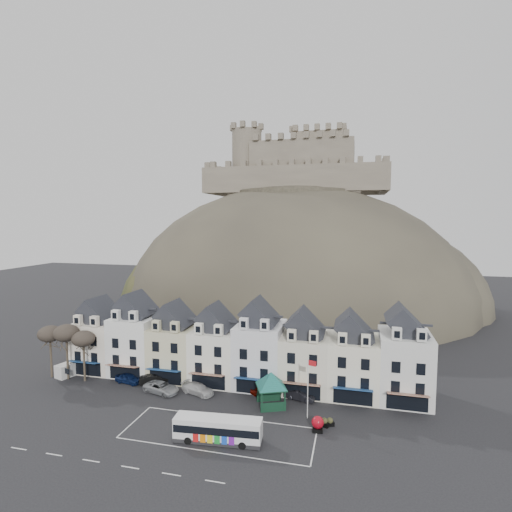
{
  "coord_description": "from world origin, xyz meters",
  "views": [
    {
      "loc": [
        16.89,
        -40.56,
        24.81
      ],
      "look_at": [
        0.74,
        24.0,
        18.58
      ],
      "focal_mm": 28.0,
      "sensor_mm": 36.0,
      "label": 1
    }
  ],
  "objects": [
    {
      "name": "car_white",
      "position": [
        -4.4,
        10.44,
        0.73
      ],
      "size": [
        5.41,
        3.52,
        1.46
      ],
      "primitive_type": "imported",
      "rotation": [
        0.0,
        0.0,
        1.25
      ],
      "color": "silver",
      "rests_on": "ground"
    },
    {
      "name": "white_van",
      "position": [
        -26.72,
        12.0,
        1.02
      ],
      "size": [
        3.14,
        4.81,
        2.03
      ],
      "rotation": [
        0.0,
        0.0,
        -0.29
      ],
      "color": "silver",
      "rests_on": "ground"
    },
    {
      "name": "bus_shelter",
      "position": [
        6.5,
        9.23,
        3.64
      ],
      "size": [
        6.8,
        6.8,
        4.69
      ],
      "rotation": [
        0.0,
        0.0,
        0.4
      ],
      "color": "#113320",
      "rests_on": "ground"
    },
    {
      "name": "tree_left_mid",
      "position": [
        -26.0,
        10.5,
        7.24
      ],
      "size": [
        3.78,
        3.78,
        8.64
      ],
      "color": "#3D3527",
      "rests_on": "ground"
    },
    {
      "name": "car_maroon",
      "position": [
        4.79,
        12.0,
        0.62
      ],
      "size": [
        3.88,
        2.2,
        1.25
      ],
      "primitive_type": "imported",
      "rotation": [
        0.0,
        0.0,
        1.36
      ],
      "color": "#4F0A04",
      "rests_on": "ground"
    },
    {
      "name": "castle",
      "position": [
        0.51,
        75.93,
        40.19
      ],
      "size": [
        50.2,
        22.2,
        22.0
      ],
      "color": "#655B4D",
      "rests_on": "ground"
    },
    {
      "name": "ground",
      "position": [
        0.0,
        0.0,
        0.0
      ],
      "size": [
        300.0,
        300.0,
        0.0
      ],
      "primitive_type": "plane",
      "color": "black",
      "rests_on": "ground"
    },
    {
      "name": "bus",
      "position": [
        2.48,
        -0.44,
        1.53
      ],
      "size": [
        9.99,
        3.13,
        2.78
      ],
      "rotation": [
        0.0,
        0.0,
        0.09
      ],
      "color": "#262628",
      "rests_on": "ground"
    },
    {
      "name": "red_buoy",
      "position": [
        13.07,
        4.49,
        0.91
      ],
      "size": [
        1.44,
        1.44,
        1.78
      ],
      "rotation": [
        0.0,
        0.0,
        0.07
      ],
      "color": "black",
      "rests_on": "ground"
    },
    {
      "name": "flagpole",
      "position": [
        11.64,
        7.2,
        4.42
      ],
      "size": [
        1.08,
        0.37,
        7.74
      ],
      "rotation": [
        0.0,
        0.0,
        -0.29
      ],
      "color": "silver",
      "rests_on": "ground"
    },
    {
      "name": "coach_bay_markings",
      "position": [
        2.0,
        1.25,
        0.0
      ],
      "size": [
        22.0,
        7.5,
        0.01
      ],
      "primitive_type": "cube",
      "color": "silver",
      "rests_on": "ground"
    },
    {
      "name": "car_charcoal",
      "position": [
        10.0,
        12.0,
        0.68
      ],
      "size": [
        4.35,
        2.31,
        1.36
      ],
      "primitive_type": "imported",
      "rotation": [
        0.0,
        0.0,
        1.35
      ],
      "color": "black",
      "rests_on": "ground"
    },
    {
      "name": "castle_hill",
      "position": [
        1.25,
        68.95,
        0.11
      ],
      "size": [
        100.0,
        76.0,
        68.0
      ],
      "color": "#343128",
      "rests_on": "ground"
    },
    {
      "name": "planter_east",
      "position": [
        14.4,
        6.03,
        0.5
      ],
      "size": [
        1.14,
        0.82,
        1.03
      ],
      "rotation": [
        0.0,
        0.0,
        0.33
      ],
      "color": "black",
      "rests_on": "ground"
    },
    {
      "name": "tree_left_near",
      "position": [
        -23.0,
        10.5,
        6.55
      ],
      "size": [
        3.43,
        3.43,
        7.84
      ],
      "color": "#3D3527",
      "rests_on": "ground"
    },
    {
      "name": "townhouse_terrace",
      "position": [
        0.15,
        15.97,
        5.3
      ],
      "size": [
        54.4,
        9.35,
        11.8
      ],
      "color": "white",
      "rests_on": "ground"
    },
    {
      "name": "car_navy",
      "position": [
        -16.0,
        11.37,
        0.73
      ],
      "size": [
        4.51,
        2.43,
        1.46
      ],
      "primitive_type": "imported",
      "rotation": [
        0.0,
        0.0,
        1.4
      ],
      "color": "#0D1B45",
      "rests_on": "ground"
    },
    {
      "name": "car_black",
      "position": [
        -11.79,
        12.0,
        0.79
      ],
      "size": [
        5.09,
        3.38,
        1.59
      ],
      "primitive_type": "imported",
      "rotation": [
        0.0,
        0.0,
        1.96
      ],
      "color": "black",
      "rests_on": "ground"
    },
    {
      "name": "car_silver",
      "position": [
        -9.6,
        9.5,
        0.75
      ],
      "size": [
        5.78,
        3.77,
        1.5
      ],
      "primitive_type": "imported",
      "rotation": [
        0.0,
        0.0,
        1.31
      ],
      "color": "#96999D",
      "rests_on": "ground"
    },
    {
      "name": "planter_west",
      "position": [
        13.76,
        5.7,
        0.53
      ],
      "size": [
        1.22,
        0.91,
        1.09
      ],
      "rotation": [
        0.0,
        0.0,
        -0.38
      ],
      "color": "black",
      "rests_on": "ground"
    },
    {
      "name": "tree_left_far",
      "position": [
        -29.0,
        10.5,
        6.9
      ],
      "size": [
        3.61,
        3.61,
        8.24
      ],
      "color": "#3D3527",
      "rests_on": "ground"
    }
  ]
}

